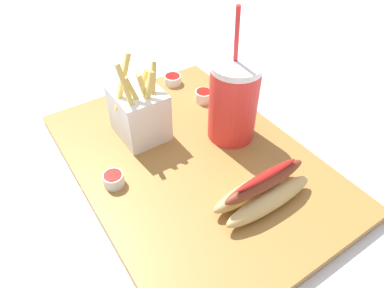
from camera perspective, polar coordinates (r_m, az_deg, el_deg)
The scene contains 8 objects.
ground_plane at distance 0.60m, azimuth -0.00°, elevation -4.28°, with size 2.40×2.40×0.02m, color silver.
food_tray at distance 0.58m, azimuth -0.00°, elevation -2.92°, with size 0.49×0.35×0.02m, color olive.
soda_cup at distance 0.58m, azimuth 6.73°, elevation 6.89°, with size 0.08×0.08×0.23m.
fries_basket at distance 0.60m, azimuth -8.58°, elevation 5.11°, with size 0.09×0.08×0.16m.
hot_dog_1 at distance 0.51m, azimuth 11.50°, elevation -7.47°, with size 0.06×0.15×0.06m.
ketchup_cup_1 at distance 0.54m, azimuth -12.64°, elevation -5.56°, with size 0.03×0.03×0.02m.
ketchup_cup_2 at distance 0.75m, azimuth -3.16°, elevation 10.48°, with size 0.04×0.04×0.02m.
ketchup_cup_3 at distance 0.69m, azimuth 1.89°, elevation 7.89°, with size 0.03×0.03×0.02m.
Camera 1 is at (-0.34, 0.23, 0.42)m, focal length 32.84 mm.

